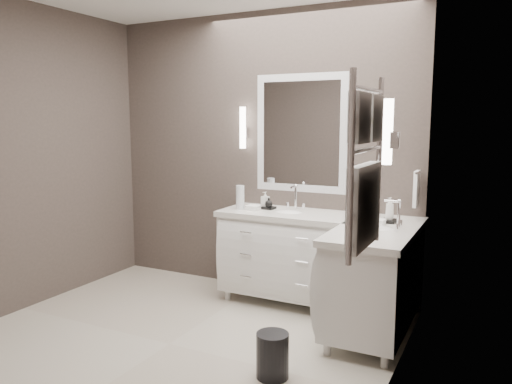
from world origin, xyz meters
The scene contains 19 objects.
floor centered at (0.00, 0.00, -0.01)m, with size 3.20×3.00×0.01m, color beige.
wall_back centered at (0.00, 1.50, 1.35)m, with size 3.20×0.01×2.70m, color #433A36.
wall_left centered at (-1.60, 0.00, 1.35)m, with size 0.01×3.00×2.70m, color #433A36.
wall_right centered at (1.60, 0.00, 1.35)m, with size 0.01×3.00×2.70m, color #433A36.
vanity_back centered at (0.45, 1.23, 0.49)m, with size 1.24×0.59×0.97m.
vanity_right centered at (1.33, 0.90, 0.49)m, with size 0.59×1.24×0.97m.
mirror_back centered at (0.45, 1.49, 1.55)m, with size 0.90×0.02×1.10m.
mirror_right centered at (1.59, 0.80, 1.55)m, with size 0.02×0.90×1.10m.
sconce_back centered at (-0.13, 1.43, 1.59)m, with size 0.06×0.06×0.40m.
sconce_right centered at (1.53, 0.22, 1.59)m, with size 0.06×0.06×0.40m.
towel_bar_corner centered at (1.54, 1.36, 1.12)m, with size 0.03×0.22×0.30m.
towel_ladder centered at (1.55, -0.40, 1.39)m, with size 0.06×0.58×0.90m.
waste_bin centered at (0.90, -0.09, 0.15)m, with size 0.21×0.21×0.30m, color black.
amenity_tray_back centered at (0.21, 1.27, 0.86)m, with size 0.14×0.11×0.02m, color black.
amenity_tray_right centered at (1.36, 1.15, 0.86)m, with size 0.11×0.15×0.02m, color black.
water_bottle centered at (-0.01, 1.14, 0.96)m, with size 0.08×0.08×0.22m, color silver.
soap_bottle_a centered at (0.18, 1.29, 0.94)m, with size 0.06×0.06×0.14m, color white.
soap_bottle_b centered at (0.24, 1.24, 0.92)m, with size 0.07×0.07×0.09m, color black.
soap_bottle_c centered at (1.36, 1.15, 0.96)m, with size 0.07×0.07×0.18m, color white.
Camera 1 is at (2.18, -2.88, 1.67)m, focal length 35.00 mm.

